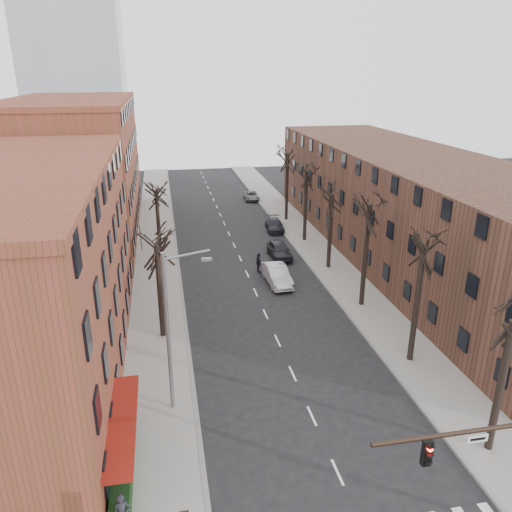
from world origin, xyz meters
TOP-DOWN VIEW (x-y plane):
  - sidewalk_left at (-8.00, 35.00)m, footprint 4.00×90.00m
  - sidewalk_right at (8.00, 35.00)m, footprint 4.00×90.00m
  - building_left_near at (-16.00, 15.00)m, footprint 12.00×26.00m
  - building_left_far at (-16.00, 44.00)m, footprint 12.00×28.00m
  - building_right at (16.00, 30.00)m, footprint 12.00×50.00m
  - awning_left at (-9.40, 6.00)m, footprint 1.20×7.00m
  - hedge at (-9.50, 5.00)m, footprint 0.80×6.00m
  - tree_right_a at (7.60, 4.00)m, footprint 5.20×5.20m
  - tree_right_b at (7.60, 12.00)m, footprint 5.20×5.20m
  - tree_right_c at (7.60, 20.00)m, footprint 5.20×5.20m
  - tree_right_d at (7.60, 28.00)m, footprint 5.20×5.20m
  - tree_right_e at (7.60, 36.00)m, footprint 5.20×5.20m
  - tree_right_f at (7.60, 44.00)m, footprint 5.20×5.20m
  - tree_left_a at (-7.60, 18.00)m, footprint 5.20×5.20m
  - tree_left_b at (-7.60, 34.00)m, footprint 5.20×5.20m
  - streetlight at (-7.03, 10.00)m, footprint 2.45×0.22m
  - silver_sedan at (2.14, 25.44)m, footprint 1.89×4.88m
  - parked_car_near at (3.80, 31.62)m, footprint 1.90×4.55m
  - parked_car_mid at (5.30, 40.24)m, footprint 2.23×4.65m
  - parked_car_far at (5.30, 54.91)m, footprint 2.24×4.34m
  - pedestrian_crossing at (1.08, 28.19)m, footprint 0.58×1.13m

SIDE VIEW (x-z plane):
  - awning_left at x=-9.40m, z-range -0.07..0.07m
  - tree_right_a at x=7.60m, z-range -5.00..5.00m
  - tree_right_b at x=7.60m, z-range -5.40..5.40m
  - tree_right_c at x=7.60m, z-range -5.80..5.80m
  - tree_right_d at x=7.60m, z-range -5.00..5.00m
  - tree_right_e at x=7.60m, z-range -5.40..5.40m
  - tree_right_f at x=7.60m, z-range -5.80..5.80m
  - tree_left_a at x=-7.60m, z-range -4.75..4.75m
  - tree_left_b at x=-7.60m, z-range -4.75..4.75m
  - sidewalk_left at x=-8.00m, z-range 0.00..0.15m
  - sidewalk_right at x=8.00m, z-range 0.00..0.15m
  - parked_car_far at x=5.30m, z-range 0.00..1.17m
  - hedge at x=-9.50m, z-range 0.15..1.15m
  - parked_car_mid at x=5.30m, z-range 0.00..1.31m
  - parked_car_near at x=3.80m, z-range 0.00..1.54m
  - silver_sedan at x=2.14m, z-range 0.00..1.59m
  - pedestrian_crossing at x=1.08m, z-range 0.00..1.85m
  - building_right at x=16.00m, z-range 0.00..10.00m
  - streetlight at x=-7.03m, z-range 0.50..9.53m
  - building_left_near at x=-16.00m, z-range 0.00..12.00m
  - building_left_far at x=-16.00m, z-range 0.00..14.00m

